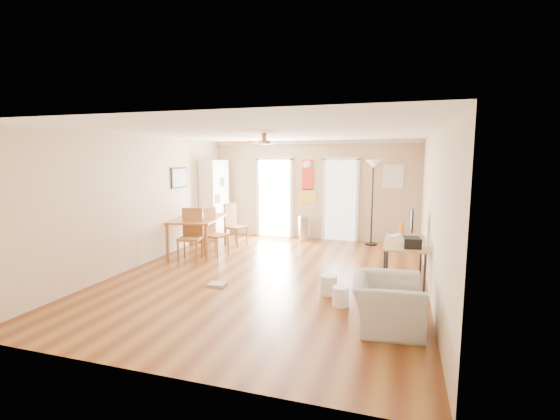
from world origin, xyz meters
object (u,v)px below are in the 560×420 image
(wastebasket_b, at_px, (341,296))
(dining_chair_near, at_px, (190,236))
(dining_table, at_px, (199,235))
(computer_desk, at_px, (404,263))
(armchair, at_px, (387,303))
(bookshelf, at_px, (215,199))
(dining_chair_right_a, at_px, (236,225))
(trash_can, at_px, (304,228))
(wastebasket_a, at_px, (329,285))
(torchiere_lamp, at_px, (372,203))
(printer, at_px, (411,242))
(dining_chair_right_b, at_px, (216,233))

(wastebasket_b, bearing_deg, dining_chair_near, 155.44)
(dining_chair_near, bearing_deg, dining_table, 94.45)
(computer_desk, height_order, armchair, computer_desk)
(bookshelf, xyz_separation_m, dining_chair_right_a, (0.92, -0.67, -0.53))
(trash_can, xyz_separation_m, computer_desk, (2.49, -2.91, 0.04))
(dining_chair_right_a, xyz_separation_m, wastebasket_a, (2.81, -2.77, -0.36))
(trash_can, distance_m, armchair, 5.35)
(dining_table, xyz_separation_m, computer_desk, (4.51, -0.93, -0.04))
(wastebasket_b, bearing_deg, dining_chair_right_a, 133.85)
(dining_chair_near, bearing_deg, torchiere_lamp, 26.03)
(wastebasket_b, bearing_deg, armchair, -39.25)
(dining_chair_right_a, distance_m, armchair, 5.31)
(trash_can, bearing_deg, armchair, -64.73)
(trash_can, bearing_deg, dining_table, -135.46)
(armchair, bearing_deg, dining_table, 52.38)
(dining_table, bearing_deg, dining_chair_right_a, 58.41)
(trash_can, bearing_deg, dining_chair_near, -123.43)
(printer, xyz_separation_m, armchair, (-0.30, -1.53, -0.50))
(torchiere_lamp, bearing_deg, wastebasket_b, -91.55)
(dining_chair_right_a, bearing_deg, wastebasket_b, -118.81)
(printer, height_order, armchair, printer)
(dining_chair_near, bearing_deg, wastebasket_b, -36.17)
(bookshelf, distance_m, dining_chair_near, 2.44)
(dining_chair_near, distance_m, armchair, 4.60)
(bookshelf, height_order, dining_table, bookshelf)
(dining_chair_right_a, height_order, armchair, dining_chair_right_a)
(dining_chair_right_b, height_order, armchair, dining_chair_right_b)
(wastebasket_a, bearing_deg, dining_table, 150.89)
(bookshelf, relative_size, dining_chair_right_a, 2.02)
(wastebasket_b, bearing_deg, bookshelf, 135.88)
(bookshelf, bearing_deg, wastebasket_a, -23.44)
(torchiere_lamp, bearing_deg, computer_desk, -75.09)
(dining_table, distance_m, dining_chair_near, 0.79)
(bookshelf, xyz_separation_m, torchiere_lamp, (4.10, 0.40, 0.01))
(armchair, bearing_deg, dining_chair_right_b, 50.78)
(printer, bearing_deg, dining_chair_right_a, 143.16)
(trash_can, distance_m, torchiere_lamp, 1.87)
(bookshelf, xyz_separation_m, wastebasket_a, (3.73, -3.44, -0.89))
(dining_chair_right_b, bearing_deg, dining_chair_near, 161.29)
(printer, distance_m, armchair, 1.63)
(wastebasket_b, bearing_deg, torchiere_lamp, 88.45)
(dining_chair_near, xyz_separation_m, wastebasket_a, (3.15, -1.13, -0.39))
(printer, distance_m, wastebasket_b, 1.54)
(dining_chair_near, xyz_separation_m, trash_can, (1.80, 2.73, -0.22))
(wastebasket_a, bearing_deg, dining_chair_near, 160.30)
(dining_chair_near, relative_size, torchiere_lamp, 0.52)
(trash_can, xyz_separation_m, armchair, (2.29, -4.84, -0.00))
(dining_table, xyz_separation_m, dining_chair_near, (0.21, -0.74, 0.14))
(trash_can, height_order, armchair, trash_can)
(computer_desk, bearing_deg, wastebasket_b, -122.87)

